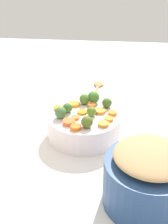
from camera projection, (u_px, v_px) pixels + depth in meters
tabletop at (70, 145)px, 0.93m from camera, size 2.40×2.40×0.02m
serving_bowl_carrots at (84, 125)px, 0.94m from camera, size 0.23×0.23×0.08m
metal_pot at (148, 182)px, 0.68m from camera, size 0.21×0.21×0.12m
stuffing_mound at (151, 156)px, 0.64m from camera, size 0.17×0.17×0.03m
carrot_slice_0 at (58, 108)px, 0.95m from camera, size 0.03×0.03×0.01m
carrot_slice_1 at (103, 124)px, 0.86m from camera, size 0.04×0.04×0.01m
carrot_slice_2 at (75, 104)px, 0.98m from camera, size 0.04×0.04×0.01m
carrot_slice_3 at (68, 122)px, 0.87m from camera, size 0.05×0.05×0.01m
carrot_slice_4 at (76, 118)px, 0.90m from camera, size 0.03×0.03×0.01m
carrot_slice_5 at (100, 111)px, 0.93m from camera, size 0.05×0.05×0.01m
carrot_slice_6 at (109, 119)px, 0.89m from camera, size 0.03×0.03×0.01m
carrot_slice_7 at (82, 112)px, 0.93m from camera, size 0.04×0.04×0.01m
carrot_slice_8 at (91, 105)px, 0.97m from camera, size 0.03×0.03×0.01m
carrot_slice_9 at (76, 127)px, 0.85m from camera, size 0.04×0.04×0.01m
carrot_slice_10 at (113, 113)px, 0.92m from camera, size 0.04×0.04×0.01m
brussels_sprout_0 at (61, 113)px, 0.90m from camera, size 0.04×0.04×0.04m
brussels_sprout_1 at (93, 97)px, 0.99m from camera, size 0.04×0.04×0.04m
brussels_sprout_2 at (91, 112)px, 0.91m from camera, size 0.03×0.03×0.03m
brussels_sprout_3 at (67, 108)px, 0.93m from camera, size 0.03×0.03×0.03m
brussels_sprout_4 at (107, 103)px, 0.96m from camera, size 0.03×0.03×0.03m
brussels_sprout_5 at (84, 99)px, 0.98m from camera, size 0.03×0.03×0.03m
brussels_sprout_6 at (87, 122)px, 0.85m from camera, size 0.03×0.03×0.03m
wooden_spoon at (97, 89)px, 1.27m from camera, size 0.05×0.30×0.01m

